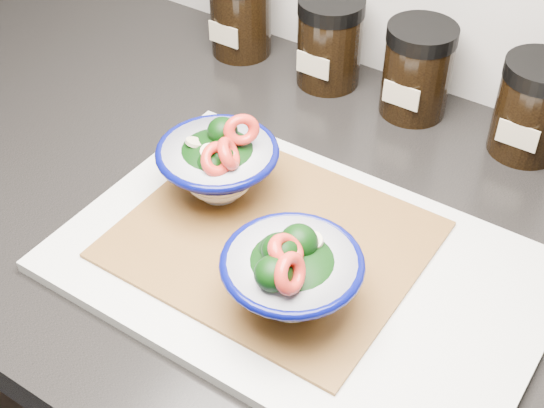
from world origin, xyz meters
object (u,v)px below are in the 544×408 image
Objects in this scene: spice_jar_c at (417,70)px; spice_jar_d at (533,108)px; bowl_left at (219,164)px; spice_jar_b at (330,42)px; bowl_right at (291,273)px; cutting_board at (302,267)px; spice_jar_a at (241,13)px.

spice_jar_c is 1.00× the size of spice_jar_d.
spice_jar_b is (-0.03, 0.27, 0.00)m from bowl_left.
bowl_right is 1.10× the size of spice_jar_c.
cutting_board is 0.34m from spice_jar_b.
cutting_board is at bearing -109.83° from spice_jar_d.
spice_jar_a is 1.00× the size of spice_jar_c.
spice_jar_a is 1.00× the size of spice_jar_b.
spice_jar_c is at bearing 180.00° from spice_jar_d.
cutting_board is at bearing 111.28° from bowl_right.
cutting_board is at bearing -15.93° from bowl_left.
spice_jar_c is at bearing 0.00° from spice_jar_b.
bowl_right is 1.10× the size of spice_jar_b.
spice_jar_d is at bearing 0.00° from spice_jar_b.
cutting_board is 3.98× the size of spice_jar_d.
spice_jar_d is (0.14, 0.00, 0.00)m from spice_jar_c.
spice_jar_c and spice_jar_d have the same top height.
spice_jar_a is at bearing 133.32° from cutting_board.
spice_jar_d is at bearing 49.17° from bowl_left.
spice_jar_b is 0.12m from spice_jar_c.
spice_jar_b is at bearing 115.61° from bowl_right.
cutting_board is 3.98× the size of spice_jar_c.
spice_jar_c is (0.09, 0.27, 0.00)m from bowl_left.
bowl_right reaches higher than spice_jar_a.
spice_jar_d is at bearing 0.00° from spice_jar_c.
spice_jar_b and spice_jar_c have the same top height.
bowl_left is 0.27m from spice_jar_b.
spice_jar_c is at bearing 98.15° from bowl_right.
cutting_board is at bearing -46.68° from spice_jar_a.
bowl_right is at bearing -64.39° from spice_jar_b.
bowl_right is 0.36m from spice_jar_c.
spice_jar_b is 1.00× the size of spice_jar_d.
cutting_board is 0.31m from spice_jar_c.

